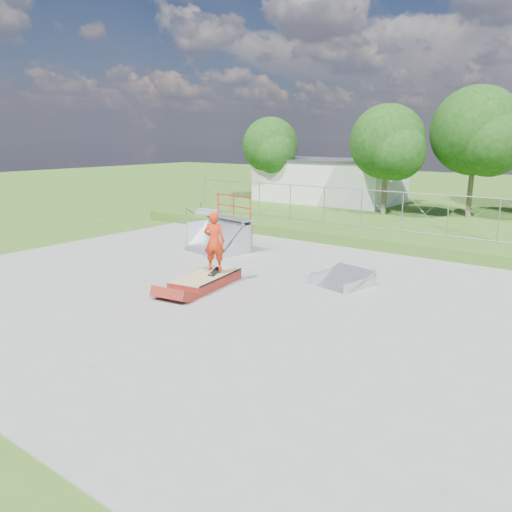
{
  "coord_description": "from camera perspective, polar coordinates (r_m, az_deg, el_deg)",
  "views": [
    {
      "loc": [
        10.06,
        -11.25,
        4.65
      ],
      "look_at": [
        1.11,
        0.71,
        1.1
      ],
      "focal_mm": 35.0,
      "sensor_mm": 36.0,
      "label": 1
    }
  ],
  "objects": [
    {
      "name": "skateboard",
      "position": [
        16.2,
        -4.72,
        -1.83
      ],
      "size": [
        0.48,
        0.82,
        0.13
      ],
      "primitive_type": "cube",
      "rotation": [
        0.14,
        0.0,
        0.36
      ],
      "color": "black",
      "rests_on": "grind_box"
    },
    {
      "name": "grind_box",
      "position": [
        16.1,
        -5.75,
        -2.8
      ],
      "size": [
        1.56,
        2.65,
        0.37
      ],
      "rotation": [
        0.0,
        0.0,
        0.15
      ],
      "color": "maroon",
      "rests_on": "concrete_pad"
    },
    {
      "name": "utility_building_flat",
      "position": [
        37.97,
        8.36,
        8.47
      ],
      "size": [
        10.0,
        6.0,
        3.0
      ],
      "primitive_type": "cube",
      "color": "white",
      "rests_on": "ground"
    },
    {
      "name": "concrete_pad",
      "position": [
        15.78,
        -4.78,
        -3.74
      ],
      "size": [
        20.0,
        16.0,
        0.04
      ],
      "primitive_type": "cube",
      "color": "gray",
      "rests_on": "ground"
    },
    {
      "name": "quarter_pipe",
      "position": [
        20.68,
        -4.52,
        3.57
      ],
      "size": [
        2.61,
        2.33,
        2.29
      ],
      "primitive_type": null,
      "rotation": [
        0.0,
        0.0,
        -0.19
      ],
      "color": "#ACAFB4",
      "rests_on": "concrete_pad"
    },
    {
      "name": "ground",
      "position": [
        15.79,
        -4.78,
        -3.81
      ],
      "size": [
        120.0,
        120.0,
        0.0
      ],
      "primitive_type": "plane",
      "color": "#3B631C",
      "rests_on": "ground"
    },
    {
      "name": "tree_left_near",
      "position": [
        31.39,
        15.05,
        12.18
      ],
      "size": [
        4.76,
        4.48,
        6.65
      ],
      "color": "brown",
      "rests_on": "ground"
    },
    {
      "name": "tree_center",
      "position": [
        31.9,
        24.25,
        12.58
      ],
      "size": [
        5.44,
        5.12,
        7.6
      ],
      "color": "brown",
      "rests_on": "ground"
    },
    {
      "name": "chain_link_fence",
      "position": [
        24.18,
        11.93,
        5.36
      ],
      "size": [
        20.0,
        0.06,
        1.8
      ],
      "primitive_type": null,
      "color": "gray",
      "rests_on": "grass_berm"
    },
    {
      "name": "tree_left_far",
      "position": [
        38.0,
        1.78,
        12.29
      ],
      "size": [
        4.42,
        4.16,
        6.18
      ],
      "color": "brown",
      "rests_on": "ground"
    },
    {
      "name": "flat_bank_ramp",
      "position": [
        16.29,
        9.78,
        -2.57
      ],
      "size": [
        1.84,
        1.91,
        0.46
      ],
      "primitive_type": null,
      "rotation": [
        0.0,
        0.0,
        -0.23
      ],
      "color": "#ACAFB4",
      "rests_on": "concrete_pad"
    },
    {
      "name": "skater",
      "position": [
        15.98,
        -4.79,
        1.43
      ],
      "size": [
        0.81,
        0.69,
        1.88
      ],
      "primitive_type": "imported",
      "rotation": [
        0.0,
        0.0,
        3.56
      ],
      "color": "red",
      "rests_on": "grind_box"
    },
    {
      "name": "grass_berm",
      "position": [
        23.47,
        10.76,
        2.33
      ],
      "size": [
        24.0,
        3.0,
        0.5
      ],
      "primitive_type": "cube",
      "color": "#3B631C",
      "rests_on": "ground"
    },
    {
      "name": "concrete_stairs",
      "position": [
        27.57,
        -6.07,
        4.43
      ],
      "size": [
        1.5,
        1.6,
        0.8
      ],
      "primitive_type": null,
      "color": "gray",
      "rests_on": "ground"
    }
  ]
}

